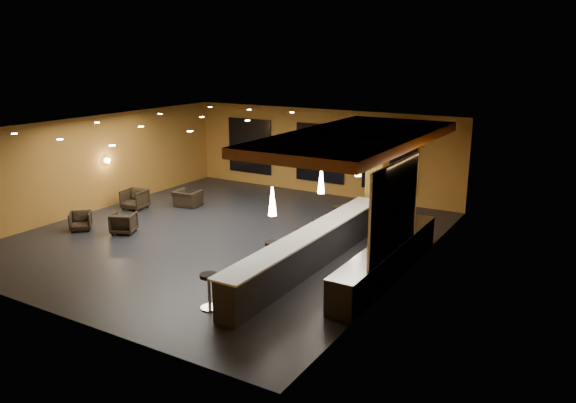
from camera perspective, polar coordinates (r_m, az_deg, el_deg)
The scene contains 35 objects.
floor at distance 18.30m, azimuth -6.21°, elevation -3.60°, with size 12.00×13.00×0.10m, color black.
ceiling at distance 17.48m, azimuth -6.54°, elevation 7.65°, with size 12.00×13.00×0.10m, color black.
wall_back at distance 23.25m, azimuth 3.40°, elevation 5.09°, with size 12.00×0.10×3.50m, color #9D6523.
wall_front at distance 13.39m, azimuth -23.48°, elevation -3.79°, with size 12.00×0.10×3.50m, color #9D6523.
wall_left at distance 21.92m, azimuth -19.14°, elevation 3.66°, with size 0.10×13.00×3.50m, color #9D6523.
wall_right at distance 15.05m, azimuth 12.37°, elevation -0.84°, with size 0.10×13.00×3.50m, color #9D6523.
wood_soffit at distance 16.35m, azimuth 6.98°, elevation 6.44°, with size 3.60×8.00×0.28m, color #AC5E32.
window_left at distance 24.95m, azimuth -3.91°, elevation 5.66°, with size 2.20×0.06×2.40m, color black.
window_center at distance 23.17m, azimuth 3.27°, elevation 4.93°, with size 2.20×0.06×2.40m, color black.
window_right at distance 21.97m, azimuth 10.24°, elevation 4.15°, with size 2.20×0.06×2.40m, color black.
tile_backsplash at distance 14.10m, azimuth 10.78°, elevation -0.78°, with size 0.06×3.20×2.40m, color white.
bar_counter at distance 15.46m, azimuth 2.43°, elevation -4.94°, with size 0.60×8.00×1.00m, color black.
bar_top at distance 15.28m, azimuth 2.45°, elevation -3.09°, with size 0.78×8.10×0.05m, color beige.
prep_counter at distance 15.14m, azimuth 10.04°, elevation -5.89°, with size 0.70×6.00×0.86m, color black.
prep_top at distance 14.99m, azimuth 10.12°, elevation -4.26°, with size 0.72×6.00×0.03m, color silver.
wall_shelf_lower at distance 14.08m, azimuth 9.88°, elevation -2.46°, with size 0.30×1.50×0.03m, color silver.
wall_shelf_upper at distance 13.95m, azimuth 9.97°, elevation -0.70°, with size 0.30×1.50×0.03m, color silver.
column at distance 19.13m, azimuth 9.04°, elevation 2.73°, with size 0.60×0.60×3.50m, color olive.
wall_sconce at distance 22.11m, azimuth -17.89°, elevation 3.99°, with size 0.22×0.22×0.22m, color #FFE5B2.
pendant_0 at distance 13.25m, azimuth -1.60°, elevation 0.02°, with size 0.20×0.20×0.70m, color white.
pendant_1 at distance 15.35m, azimuth 3.39°, elevation 2.12°, with size 0.20×0.20×0.70m, color white.
pendant_2 at distance 17.56m, azimuth 7.16°, elevation 3.69°, with size 0.20×0.20×0.70m, color white.
staff_a at distance 16.91m, azimuth 9.11°, elevation -2.01°, with size 0.64×0.42×1.74m, color black.
staff_b at distance 17.91m, azimuth 10.56°, elevation -1.26°, with size 0.80×0.62×1.65m, color black.
staff_c at distance 17.32m, azimuth 10.42°, elevation -1.55°, with size 0.88×0.57×1.80m, color black.
armchair_a at distance 19.86m, azimuth -20.33°, elevation -1.87°, with size 0.67×0.69×0.62m, color black.
armchair_b at distance 19.10m, azimuth -16.35°, elevation -2.10°, with size 0.73×0.75×0.68m, color black.
armchair_c at distance 21.84m, azimuth -15.31°, elevation 0.22°, with size 0.80×0.83×0.75m, color black.
armchair_d at distance 21.79m, azimuth -10.17°, elevation 0.31°, with size 0.95×0.83×0.62m, color black.
bar_stool_0 at distance 13.17m, azimuth -8.03°, elevation -8.54°, with size 0.43×0.43×0.86m.
bar_stool_1 at distance 14.13m, azimuth -4.40°, elevation -7.14°, with size 0.36×0.36×0.71m.
bar_stool_2 at distance 15.14m, azimuth -1.59°, elevation -5.21°, with size 0.43×0.43×0.84m.
bar_stool_3 at distance 16.40m, azimuth 1.37°, elevation -3.79°, with size 0.38×0.38×0.75m.
bar_stool_4 at distance 17.52m, azimuth 3.09°, elevation -2.58°, with size 0.37×0.37×0.74m.
bar_stool_5 at distance 18.64m, azimuth 5.08°, elevation -1.35°, with size 0.42×0.42×0.82m.
Camera 1 is at (10.50, -13.80, 5.81)m, focal length 35.00 mm.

